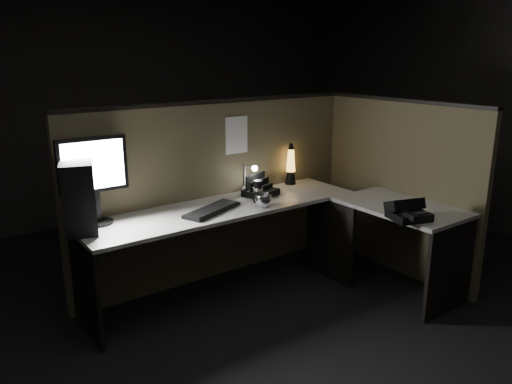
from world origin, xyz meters
TOP-DOWN VIEW (x-y plane):
  - floor at (0.00, 0.00)m, footprint 6.00×6.00m
  - room_shell at (0.00, 0.00)m, footprint 6.00×6.00m
  - partition_back at (0.00, 0.93)m, footprint 2.66×0.06m
  - partition_right at (1.33, 0.10)m, footprint 0.06×1.66m
  - desk at (0.18, 0.25)m, footprint 2.60×1.60m
  - pc_tower at (-1.22, 0.76)m, footprint 0.33×0.50m
  - monitor at (-1.10, 0.79)m, footprint 0.48×0.21m
  - keyboard at (-0.30, 0.54)m, footprint 0.54×0.35m
  - mouse at (0.14, 0.51)m, footprint 0.09×0.08m
  - clip_lamp at (0.24, 0.81)m, footprint 0.05×0.20m
  - organizer at (0.26, 0.69)m, footprint 0.31×0.29m
  - lava_lamp at (0.72, 0.83)m, footprint 0.10×0.10m
  - travel_mug at (0.13, 0.54)m, footprint 0.08×0.08m
  - steel_mug at (0.09, 0.40)m, footprint 0.15×0.15m
  - figurine at (0.27, 0.74)m, footprint 0.06×0.06m
  - pinned_paper at (0.17, 0.90)m, footprint 0.22×0.00m
  - desk_phone at (0.76, -0.44)m, footprint 0.32×0.32m

SIDE VIEW (x-z plane):
  - floor at x=0.00m, z-range 0.00..0.00m
  - desk at x=0.18m, z-range 0.22..0.95m
  - keyboard at x=-0.30m, z-range 0.73..0.76m
  - mouse at x=0.14m, z-range 0.73..0.76m
  - partition_back at x=0.00m, z-range 0.00..1.50m
  - partition_right at x=1.33m, z-range 0.00..1.50m
  - organizer at x=0.26m, z-range 0.68..0.87m
  - figurine at x=0.27m, z-range 0.75..0.81m
  - steel_mug at x=0.09m, z-range 0.73..0.83m
  - desk_phone at x=0.76m, z-range 0.71..0.87m
  - travel_mug at x=0.13m, z-range 0.73..0.91m
  - clip_lamp at x=0.24m, z-range 0.75..1.00m
  - lava_lamp at x=0.72m, z-range 0.70..1.08m
  - pc_tower at x=-1.22m, z-range 0.73..1.21m
  - monitor at x=-1.10m, z-range 0.79..1.41m
  - pinned_paper at x=0.17m, z-range 1.07..1.38m
  - room_shell at x=0.00m, z-range -1.38..4.62m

